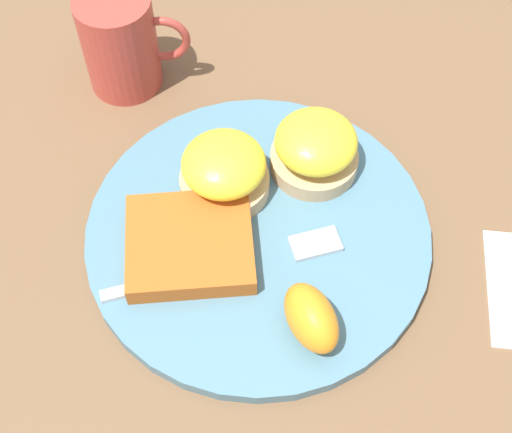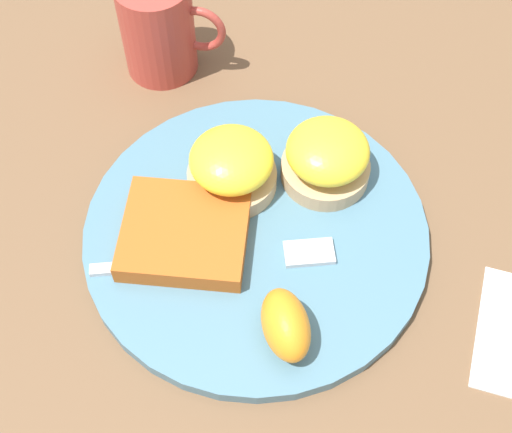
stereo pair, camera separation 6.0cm
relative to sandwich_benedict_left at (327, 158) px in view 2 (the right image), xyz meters
name	(u,v)px [view 2 (the right image)]	position (x,y,z in m)	size (l,w,h in m)	color
ground_plane	(256,237)	(-0.05, -0.07, -0.04)	(1.10, 1.10, 0.00)	brown
plate	(256,233)	(-0.05, -0.07, -0.03)	(0.30, 0.30, 0.01)	slate
sandwich_benedict_left	(327,158)	(0.00, 0.00, 0.00)	(0.08, 0.08, 0.06)	tan
sandwich_benedict_right	(232,166)	(-0.08, -0.03, 0.00)	(0.08, 0.08, 0.06)	tan
hashbrown_patty	(185,233)	(-0.11, -0.09, -0.02)	(0.10, 0.09, 0.02)	#B3541C
orange_wedge	(286,325)	(-0.01, -0.16, 0.00)	(0.06, 0.04, 0.04)	orange
fork	(230,259)	(-0.07, -0.10, -0.02)	(0.20, 0.07, 0.00)	silver
cup	(159,28)	(-0.18, 0.12, 0.01)	(0.11, 0.07, 0.10)	#B23D33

